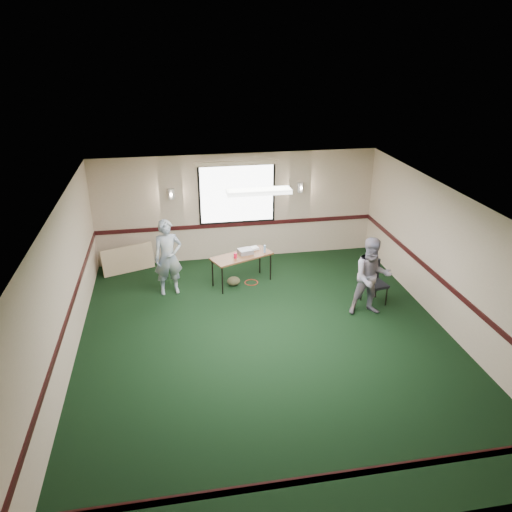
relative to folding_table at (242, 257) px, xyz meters
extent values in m
plane|color=black|center=(0.12, -2.50, -0.65)|extent=(8.00, 8.00, 0.00)
plane|color=tan|center=(0.12, 1.50, 0.70)|extent=(7.00, 0.00, 7.00)
plane|color=tan|center=(0.12, -6.50, 0.70)|extent=(7.00, 0.00, 7.00)
plane|color=tan|center=(-3.38, -2.50, 0.70)|extent=(0.00, 8.00, 8.00)
plane|color=tan|center=(3.62, -2.50, 0.70)|extent=(0.00, 8.00, 8.00)
plane|color=silver|center=(0.12, -2.50, 2.05)|extent=(8.00, 8.00, 0.00)
cube|color=black|center=(0.12, 1.49, 0.25)|extent=(7.00, 0.03, 0.10)
cube|color=black|center=(0.12, -6.48, 0.25)|extent=(7.00, 0.03, 0.10)
cube|color=black|center=(-3.37, -2.50, 0.25)|extent=(0.03, 8.00, 0.10)
cube|color=black|center=(3.60, -2.50, 0.25)|extent=(0.03, 8.00, 0.10)
cube|color=black|center=(0.12, 1.48, 1.05)|extent=(1.90, 0.01, 1.50)
cube|color=white|center=(0.12, 1.47, 1.05)|extent=(1.80, 0.02, 1.40)
cube|color=beige|center=(0.12, 1.47, 1.82)|extent=(2.05, 0.08, 0.10)
cylinder|color=silver|center=(-1.48, 1.44, 1.15)|extent=(0.16, 0.16, 0.25)
cylinder|color=silver|center=(1.72, 1.44, 1.15)|extent=(0.16, 0.16, 0.25)
cube|color=white|center=(0.12, -1.50, 1.99)|extent=(1.20, 0.32, 0.08)
cube|color=#4E2616|center=(0.00, 0.00, 0.03)|extent=(1.51, 1.07, 0.04)
cylinder|color=black|center=(-0.50, -0.46, -0.32)|extent=(0.03, 0.03, 0.66)
cylinder|color=black|center=(0.68, 0.05, -0.32)|extent=(0.03, 0.03, 0.66)
cylinder|color=black|center=(-0.68, -0.05, -0.32)|extent=(0.03, 0.03, 0.66)
cylinder|color=black|center=(0.50, 0.46, -0.32)|extent=(0.03, 0.03, 0.66)
cube|color=gray|center=(0.10, 0.09, 0.10)|extent=(0.37, 0.33, 0.11)
cube|color=white|center=(0.33, 0.30, 0.08)|extent=(0.24, 0.22, 0.05)
cylinder|color=red|center=(-0.16, -0.12, 0.11)|extent=(0.08, 0.08, 0.11)
cylinder|color=#7CA3CB|center=(0.54, 0.07, 0.14)|extent=(0.05, 0.05, 0.18)
ellipsoid|color=#4B432B|center=(-0.21, -0.09, -0.54)|extent=(0.37, 0.34, 0.22)
torus|color=red|center=(0.21, -0.03, -0.64)|extent=(0.33, 0.33, 0.02)
cube|color=tan|center=(-2.62, 1.10, -0.33)|extent=(1.24, 0.60, 0.64)
cube|color=black|center=(2.64, -1.43, -0.21)|extent=(0.52, 0.52, 0.06)
cube|color=black|center=(2.60, -1.21, 0.04)|extent=(0.45, 0.13, 0.44)
cylinder|color=black|center=(2.49, -1.65, -0.44)|extent=(0.03, 0.03, 0.42)
cylinder|color=black|center=(2.86, -1.57, -0.44)|extent=(0.03, 0.03, 0.42)
cylinder|color=black|center=(2.42, -1.28, -0.44)|extent=(0.03, 0.03, 0.42)
cylinder|color=black|center=(2.79, -1.21, -0.44)|extent=(0.03, 0.03, 0.42)
imported|color=#415A90|center=(-1.65, -0.17, 0.20)|extent=(0.67, 0.49, 1.71)
imported|color=#7888BB|center=(2.37, -1.81, 0.18)|extent=(0.85, 0.69, 1.66)
camera|label=1|loc=(-1.49, -10.25, 4.64)|focal=35.00mm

